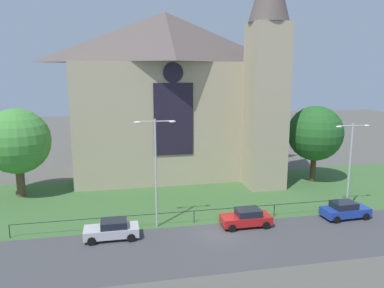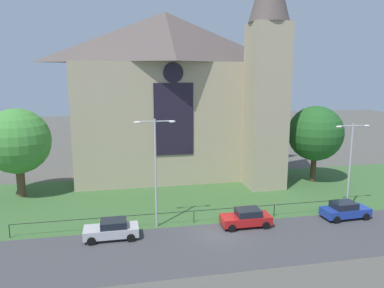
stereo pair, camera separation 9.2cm
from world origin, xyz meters
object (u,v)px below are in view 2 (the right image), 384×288
object	(u,v)px
church_building	(173,93)
tree_right_far	(315,133)
streetlamp_near	(155,160)
parked_car_blue	(345,210)
tree_left_far	(17,141)
streetlamp_far	(351,156)
parked_car_red	(246,218)
parked_car_silver	(112,229)

from	to	relation	value
church_building	tree_right_far	xyz separation A→B (m)	(15.80, -6.76, -4.48)
streetlamp_near	parked_car_blue	distance (m)	17.46
tree_left_far	streetlamp_far	xyz separation A→B (m)	(30.90, -10.84, -0.58)
streetlamp_near	parked_car_red	world-z (taller)	streetlamp_near
tree_right_far	parked_car_blue	bearing A→B (deg)	-105.73
tree_left_far	parked_car_blue	world-z (taller)	tree_left_far
streetlamp_near	parked_car_red	bearing A→B (deg)	-10.99
streetlamp_far	parked_car_silver	distance (m)	22.06
tree_left_far	parked_car_blue	distance (m)	32.57
streetlamp_far	parked_car_blue	distance (m)	4.92
streetlamp_far	parked_car_blue	bearing A→B (deg)	-128.51
parked_car_silver	parked_car_red	size ratio (longest dim) A/B	1.00
church_building	parked_car_blue	bearing A→B (deg)	-54.82
tree_left_far	parked_car_silver	size ratio (longest dim) A/B	2.20
streetlamp_near	parked_car_red	distance (m)	9.06
tree_right_far	parked_car_red	bearing A→B (deg)	-138.10
tree_left_far	parked_car_blue	bearing A→B (deg)	-22.58
parked_car_silver	parked_car_red	xyz separation A→B (m)	(11.10, 0.15, 0.00)
church_building	streetlamp_far	distance (m)	22.07
streetlamp_far	church_building	bearing A→B (deg)	130.10
parked_car_red	streetlamp_near	bearing A→B (deg)	-10.74
tree_right_far	streetlamp_near	distance (m)	22.05
tree_right_far	parked_car_blue	distance (m)	12.67
streetlamp_near	streetlamp_far	bearing A→B (deg)	0.00
church_building	streetlamp_near	distance (m)	17.52
parked_car_silver	church_building	bearing A→B (deg)	-113.04
church_building	tree_left_far	size ratio (longest dim) A/B	2.81
streetlamp_far	parked_car_silver	world-z (taller)	streetlamp_far
tree_right_far	streetlamp_far	size ratio (longest dim) A/B	1.09
streetlamp_far	parked_car_blue	size ratio (longest dim) A/B	1.94
parked_car_silver	parked_car_blue	world-z (taller)	same
streetlamp_near	parked_car_silver	size ratio (longest dim) A/B	2.18
church_building	parked_car_red	size ratio (longest dim) A/B	6.18
church_building	tree_right_far	bearing A→B (deg)	-23.18
tree_right_far	parked_car_silver	xyz separation A→B (m)	(-23.49, -11.27, -5.05)
church_building	tree_right_far	size ratio (longest dim) A/B	2.88
church_building	parked_car_silver	bearing A→B (deg)	-113.09
tree_right_far	tree_left_far	bearing A→B (deg)	177.97
streetlamp_near	streetlamp_far	size ratio (longest dim) A/B	1.10
tree_right_far	parked_car_silver	world-z (taller)	tree_right_far
church_building	streetlamp_far	size ratio (longest dim) A/B	3.13
tree_right_far	parked_car_red	xyz separation A→B (m)	(-12.39, -11.12, -5.05)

